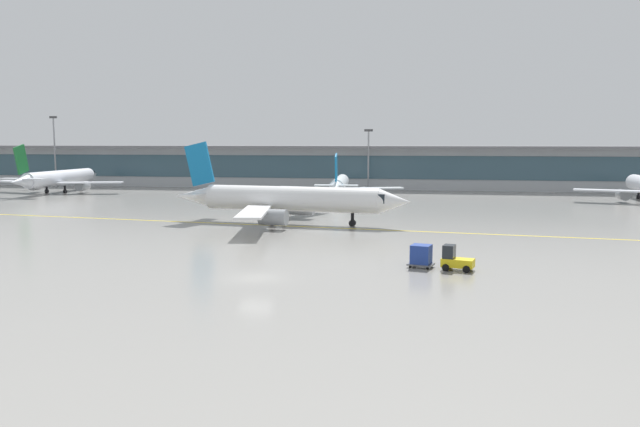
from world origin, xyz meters
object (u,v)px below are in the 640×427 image
at_px(gate_airplane_1, 340,184).
at_px(baggage_tug, 455,260).
at_px(taxiing_regional_jet, 289,199).
at_px(apron_light_mast_0, 55,149).
at_px(gate_airplane_0, 59,178).
at_px(apron_light_mast_1, 368,157).
at_px(cargo_dolly_lead, 421,255).

distance_m(gate_airplane_1, baggage_tug, 67.22).
relative_size(taxiing_regional_jet, apron_light_mast_0, 1.95).
relative_size(gate_airplane_0, gate_airplane_1, 1.17).
height_order(baggage_tug, apron_light_mast_0, apron_light_mast_0).
bearing_deg(taxiing_regional_jet, baggage_tug, -45.91).
distance_m(gate_airplane_1, apron_light_mast_0, 71.76).
height_order(gate_airplane_0, baggage_tug, gate_airplane_0).
height_order(gate_airplane_1, baggage_tug, gate_airplane_1).
bearing_deg(gate_airplane_0, baggage_tug, -130.44).
bearing_deg(apron_light_mast_0, gate_airplane_0, -55.42).
height_order(gate_airplane_0, taxiing_regional_jet, taxiing_regional_jet).
xyz_separation_m(gate_airplane_0, apron_light_mast_1, (62.67, 16.03, 4.25)).
relative_size(baggage_tug, cargo_dolly_lead, 1.18).
xyz_separation_m(cargo_dolly_lead, apron_light_mast_1, (-12.20, 81.21, 6.23)).
bearing_deg(cargo_dolly_lead, gate_airplane_1, 118.24).
relative_size(gate_airplane_1, apron_light_mast_0, 1.58).
distance_m(gate_airplane_1, taxiing_regional_jet, 38.43).
relative_size(gate_airplane_0, cargo_dolly_lead, 12.52).
bearing_deg(cargo_dolly_lead, taxiing_regional_jet, 138.30).
height_order(apron_light_mast_0, apron_light_mast_1, apron_light_mast_0).
xyz_separation_m(gate_airplane_0, taxiing_regional_jet, (57.67, -39.77, 0.16)).
bearing_deg(baggage_tug, gate_airplane_0, 153.88).
bearing_deg(gate_airplane_1, taxiing_regional_jet, 173.62).
bearing_deg(taxiing_regional_jet, cargo_dolly_lead, -49.27).
distance_m(baggage_tug, cargo_dolly_lead, 2.90).
bearing_deg(apron_light_mast_0, baggage_tug, -42.63).
height_order(taxiing_regional_jet, baggage_tug, taxiing_regional_jet).
xyz_separation_m(baggage_tug, apron_light_mast_0, (-88.27, 81.25, 8.02)).
distance_m(gate_airplane_0, baggage_tug, 101.89).
relative_size(taxiing_regional_jet, apron_light_mast_1, 2.43).
xyz_separation_m(baggage_tug, apron_light_mast_1, (-15.01, 81.92, 6.39)).
xyz_separation_m(taxiing_regional_jet, apron_light_mast_1, (5.01, 55.80, 4.09)).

